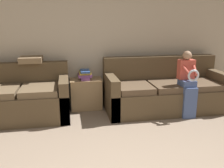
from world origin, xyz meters
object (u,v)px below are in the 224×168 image
Objects in this scene: book_stack at (85,75)px; throw_pillow at (31,59)px; couch_main at (165,92)px; couch_side at (22,99)px; child_left_seated at (188,81)px; side_shelf at (86,93)px.

book_stack is 0.81× the size of throw_pillow.
couch_main reaches higher than book_stack.
couch_main is at bearing -0.57° from couch_side.
child_left_seated reaches higher than couch_main.
child_left_seated reaches higher than couch_side.
couch_main reaches higher than side_shelf.
side_shelf is 1.19m from throw_pillow.
book_stack is (-1.48, 0.31, 0.33)m from couch_main.
side_shelf is at bearing 167.95° from couch_main.
side_shelf is at bearing 157.63° from child_left_seated.
couch_main is 1.39× the size of couch_side.
throw_pillow is at bearing 178.22° from side_shelf.
couch_side is 5.11× the size of book_stack.
throw_pillow reaches higher than couch_main.
child_left_seated reaches higher than side_shelf.
child_left_seated reaches higher than book_stack.
child_left_seated reaches higher than throw_pillow.
child_left_seated is 2.94× the size of throw_pillow.
child_left_seated is at bearing -8.39° from couch_side.
child_left_seated is at bearing -22.37° from side_shelf.
couch_main is 3.71× the size of side_shelf.
child_left_seated is at bearing -15.35° from throw_pillow.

